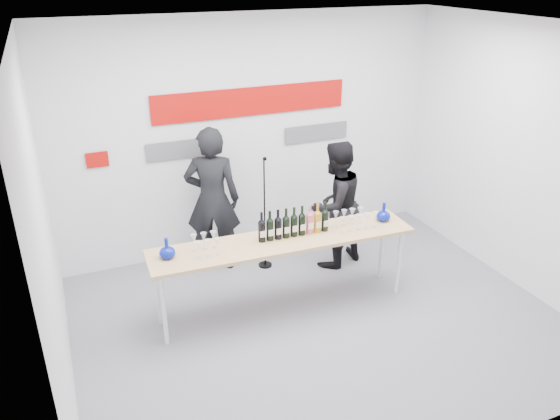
{
  "coord_description": "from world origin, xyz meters",
  "views": [
    {
      "loc": [
        -2.28,
        -4.29,
        3.51
      ],
      "look_at": [
        -0.26,
        0.48,
        1.15
      ],
      "focal_mm": 35.0,
      "sensor_mm": 36.0,
      "label": 1
    }
  ],
  "objects": [
    {
      "name": "back_wall",
      "position": [
        0.0,
        2.0,
        1.5
      ],
      "size": [
        5.0,
        0.04,
        3.0
      ],
      "primitive_type": "cube",
      "color": "silver",
      "rests_on": "ground"
    },
    {
      "name": "decanter_right",
      "position": [
        0.96,
        0.37,
        0.96
      ],
      "size": [
        0.16,
        0.16,
        0.21
      ],
      "primitive_type": null,
      "color": "#071789",
      "rests_on": "tasting_table"
    },
    {
      "name": "tasting_table",
      "position": [
        -0.26,
        0.38,
        0.79
      ],
      "size": [
        2.87,
        0.69,
        0.85
      ],
      "rotation": [
        0.0,
        0.0,
        -0.04
      ],
      "color": "tan",
      "rests_on": "ground"
    },
    {
      "name": "presenter_right",
      "position": [
        0.72,
        1.06,
        0.8
      ],
      "size": [
        0.93,
        0.82,
        1.61
      ],
      "primitive_type": "imported",
      "rotation": [
        0.0,
        0.0,
        3.45
      ],
      "color": "black",
      "rests_on": "ground"
    },
    {
      "name": "ground",
      "position": [
        0.0,
        0.0,
        0.0
      ],
      "size": [
        5.0,
        5.0,
        0.0
      ],
      "primitive_type": "plane",
      "color": "slate",
      "rests_on": "ground"
    },
    {
      "name": "glasses_right",
      "position": [
        0.56,
        0.34,
        0.95
      ],
      "size": [
        0.46,
        0.24,
        0.18
      ],
      "color": "silver",
      "rests_on": "tasting_table"
    },
    {
      "name": "decanter_left",
      "position": [
        -1.47,
        0.47,
        0.96
      ],
      "size": [
        0.16,
        0.16,
        0.21
      ],
      "primitive_type": null,
      "color": "#071789",
      "rests_on": "tasting_table"
    },
    {
      "name": "wine_bottles",
      "position": [
        -0.12,
        0.41,
        1.02
      ],
      "size": [
        0.8,
        0.11,
        0.33
      ],
      "rotation": [
        0.0,
        0.0,
        -0.04
      ],
      "color": "black",
      "rests_on": "tasting_table"
    },
    {
      "name": "signage",
      "position": [
        -0.06,
        1.97,
        1.81
      ],
      "size": [
        3.38,
        0.02,
        0.79
      ],
      "color": "#AB0B07",
      "rests_on": "back_wall"
    },
    {
      "name": "glasses_left",
      "position": [
        -1.09,
        0.42,
        0.95
      ],
      "size": [
        0.27,
        0.23,
        0.18
      ],
      "color": "silver",
      "rests_on": "tasting_table"
    },
    {
      "name": "presenter_left",
      "position": [
        -0.68,
        1.57,
        0.91
      ],
      "size": [
        0.78,
        0.65,
        1.81
      ],
      "primitive_type": "imported",
      "rotation": [
        0.0,
        0.0,
        2.75
      ],
      "color": "black",
      "rests_on": "ground"
    },
    {
      "name": "mic_stand",
      "position": [
        -0.11,
        1.31,
        0.45
      ],
      "size": [
        0.17,
        0.17,
        1.46
      ],
      "rotation": [
        0.0,
        0.0,
        -0.36
      ],
      "color": "black",
      "rests_on": "ground"
    }
  ]
}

